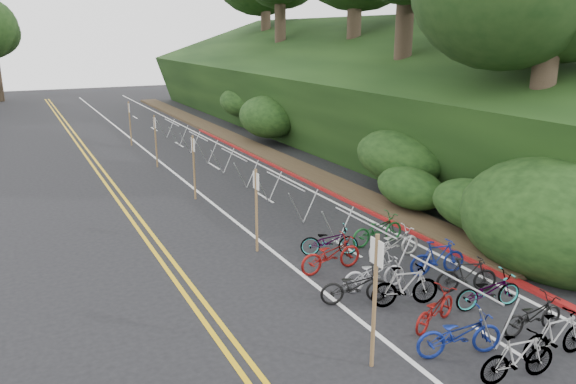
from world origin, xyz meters
name	(u,v)px	position (x,y,z in m)	size (l,w,h in m)	color
ground	(324,334)	(0.00, 0.00, 0.00)	(120.00, 120.00, 0.00)	black
road_markings	(204,205)	(0.63, 10.10, 0.00)	(7.47, 80.00, 0.01)	gold
red_curb	(300,177)	(5.70, 12.00, 0.05)	(0.25, 28.00, 0.10)	maroon
embankment	(353,96)	(12.96, 19.04, 2.57)	(14.30, 48.14, 9.11)	black
bike_rack_front	(452,289)	(2.79, -0.77, 0.79)	(1.10, 2.90, 1.07)	#A2A4A7
bike_racks_rest	(234,161)	(3.00, 13.00, 0.85)	(1.14, 23.00, 1.17)	#A2A4A7
signpost_near	(375,293)	(0.22, -1.46, 1.55)	(0.08, 0.40, 2.72)	brown
signposts_rest	(173,149)	(0.60, 14.00, 1.43)	(0.08, 18.40, 2.50)	brown
bike_front	(355,286)	(1.37, 0.92, 0.44)	(1.69, 0.59, 0.89)	black
bike_valet	(420,277)	(3.04, 0.57, 0.47)	(3.20, 8.67, 1.01)	slate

